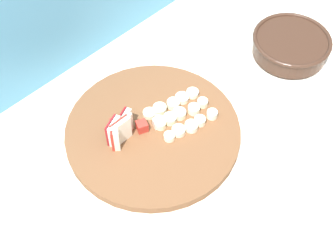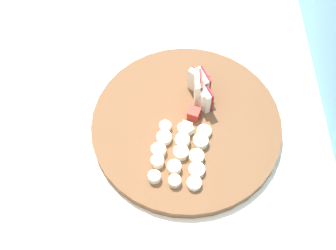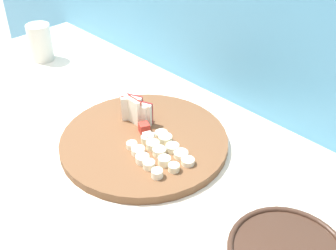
# 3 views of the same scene
# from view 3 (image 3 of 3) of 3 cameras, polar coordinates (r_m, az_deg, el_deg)

# --- Properties ---
(tile_backsplash) EXTENTS (2.40, 0.04, 1.29)m
(tile_backsplash) POSITION_cam_3_polar(r_m,az_deg,el_deg) (1.24, 6.29, -4.33)
(tile_backsplash) COLOR #4C8EB2
(tile_backsplash) RESTS_ON ground
(cutting_board) EXTENTS (0.36, 0.36, 0.02)m
(cutting_board) POSITION_cam_3_polar(r_m,az_deg,el_deg) (0.91, -3.24, -2.20)
(cutting_board) COLOR brown
(cutting_board) RESTS_ON tiled_countertop
(apple_wedge_fan) EXTENTS (0.07, 0.04, 0.06)m
(apple_wedge_fan) POSITION_cam_3_polar(r_m,az_deg,el_deg) (0.95, -4.34, 1.99)
(apple_wedge_fan) COLOR #B22D23
(apple_wedge_fan) RESTS_ON cutting_board
(apple_dice_pile) EXTENTS (0.09, 0.06, 0.02)m
(apple_dice_pile) POSITION_cam_3_polar(r_m,az_deg,el_deg) (0.91, -2.79, -0.77)
(apple_dice_pile) COLOR beige
(apple_dice_pile) RESTS_ON cutting_board
(banana_slice_rows) EXTENTS (0.14, 0.12, 0.02)m
(banana_slice_rows) POSITION_cam_3_polar(r_m,az_deg,el_deg) (0.86, -1.22, -3.70)
(banana_slice_rows) COLOR #F4EAC6
(banana_slice_rows) RESTS_ON cutting_board
(small_jar) EXTENTS (0.07, 0.07, 0.11)m
(small_jar) POSITION_cam_3_polar(r_m,az_deg,el_deg) (1.30, -16.89, 10.64)
(small_jar) COLOR beige
(small_jar) RESTS_ON tiled_countertop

